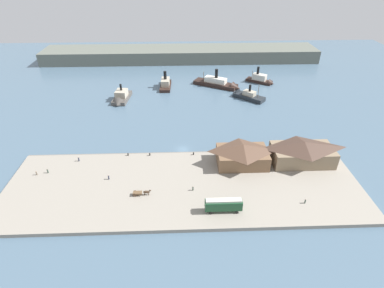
{
  "coord_description": "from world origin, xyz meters",
  "views": [
    {
      "loc": [
        -0.13,
        -95.52,
        62.87
      ],
      "look_at": [
        3.48,
        0.44,
        2.0
      ],
      "focal_mm": 28.67,
      "sensor_mm": 36.0,
      "label": 1
    }
  ],
  "objects_px": {
    "pedestrian_standing_center": "(36,173)",
    "mooring_post_west": "(128,154)",
    "pedestrian_by_tram": "(48,171)",
    "pedestrian_near_cart": "(109,177)",
    "ferry_approaching_west": "(246,95)",
    "pedestrian_near_west_shed": "(79,159)",
    "mooring_post_east": "(194,154)",
    "street_tram": "(224,204)",
    "ferry_shed_customs_shed": "(303,152)",
    "ferry_moored_west": "(221,84)",
    "ferry_outer_harbor": "(121,98)",
    "pedestrian_walking_east": "(193,188)",
    "horse_cart": "(141,193)",
    "pedestrian_at_waters_edge": "(305,201)",
    "ferry_near_quay": "(166,83)",
    "mooring_post_center_west": "(150,154)",
    "ferry_approaching_east": "(262,80)",
    "ferry_shed_central_terminal": "(242,154)"
  },
  "relations": [
    {
      "from": "pedestrian_near_cart",
      "to": "mooring_post_center_west",
      "type": "relative_size",
      "value": 1.88
    },
    {
      "from": "ferry_shed_customs_shed",
      "to": "ferry_approaching_east",
      "type": "distance_m",
      "value": 77.48
    },
    {
      "from": "ferry_near_quay",
      "to": "ferry_moored_west",
      "type": "xyz_separation_m",
      "value": [
        29.71,
        -2.06,
        -0.14
      ]
    },
    {
      "from": "ferry_shed_central_terminal",
      "to": "ferry_moored_west",
      "type": "height_order",
      "value": "ferry_moored_west"
    },
    {
      "from": "pedestrian_walking_east",
      "to": "ferry_approaching_east",
      "type": "height_order",
      "value": "ferry_approaching_east"
    },
    {
      "from": "ferry_shed_central_terminal",
      "to": "pedestrian_standing_center",
      "type": "height_order",
      "value": "ferry_shed_central_terminal"
    },
    {
      "from": "ferry_shed_central_terminal",
      "to": "ferry_shed_customs_shed",
      "type": "height_order",
      "value": "ferry_shed_customs_shed"
    },
    {
      "from": "pedestrian_standing_center",
      "to": "pedestrian_at_waters_edge",
      "type": "height_order",
      "value": "pedestrian_at_waters_edge"
    },
    {
      "from": "ferry_moored_west",
      "to": "ferry_outer_harbor",
      "type": "bearing_deg",
      "value": -161.72
    },
    {
      "from": "pedestrian_near_cart",
      "to": "mooring_post_west",
      "type": "xyz_separation_m",
      "value": [
        4.25,
        13.21,
        -0.32
      ]
    },
    {
      "from": "street_tram",
      "to": "pedestrian_near_west_shed",
      "type": "bearing_deg",
      "value": 151.19
    },
    {
      "from": "pedestrian_walking_east",
      "to": "horse_cart",
      "type": "bearing_deg",
      "value": -174.25
    },
    {
      "from": "pedestrian_at_waters_edge",
      "to": "ferry_approaching_east",
      "type": "xyz_separation_m",
      "value": [
        9.94,
        97.58,
        -0.13
      ]
    },
    {
      "from": "pedestrian_near_cart",
      "to": "ferry_approaching_west",
      "type": "xyz_separation_m",
      "value": [
        55.83,
        64.16,
        -0.58
      ]
    },
    {
      "from": "pedestrian_near_west_shed",
      "to": "ferry_approaching_east",
      "type": "relative_size",
      "value": 0.11
    },
    {
      "from": "street_tram",
      "to": "ferry_shed_customs_shed",
      "type": "bearing_deg",
      "value": 37.23
    },
    {
      "from": "pedestrian_at_waters_edge",
      "to": "ferry_moored_west",
      "type": "distance_m",
      "value": 93.46
    },
    {
      "from": "mooring_post_west",
      "to": "ferry_near_quay",
      "type": "bearing_deg",
      "value": 80.87
    },
    {
      "from": "pedestrian_near_cart",
      "to": "ferry_approaching_west",
      "type": "relative_size",
      "value": 0.1
    },
    {
      "from": "pedestrian_walking_east",
      "to": "mooring_post_center_west",
      "type": "xyz_separation_m",
      "value": [
        -14.57,
        19.24,
        -0.26
      ]
    },
    {
      "from": "ferry_shed_customs_shed",
      "to": "pedestrian_at_waters_edge",
      "type": "distance_m",
      "value": 21.34
    },
    {
      "from": "ferry_approaching_west",
      "to": "ferry_shed_customs_shed",
      "type": "bearing_deg",
      "value": -81.6
    },
    {
      "from": "ferry_near_quay",
      "to": "pedestrian_by_tram",
      "type": "bearing_deg",
      "value": -114.82
    },
    {
      "from": "street_tram",
      "to": "horse_cart",
      "type": "relative_size",
      "value": 1.86
    },
    {
      "from": "pedestrian_standing_center",
      "to": "pedestrian_near_west_shed",
      "type": "relative_size",
      "value": 0.92
    },
    {
      "from": "horse_cart",
      "to": "mooring_post_center_west",
      "type": "height_order",
      "value": "horse_cart"
    },
    {
      "from": "pedestrian_near_west_shed",
      "to": "ferry_outer_harbor",
      "type": "xyz_separation_m",
      "value": [
        6.17,
        52.09,
        -0.34
      ]
    },
    {
      "from": "mooring_post_center_west",
      "to": "ferry_moored_west",
      "type": "height_order",
      "value": "ferry_moored_west"
    },
    {
      "from": "pedestrian_near_west_shed",
      "to": "mooring_post_east",
      "type": "bearing_deg",
      "value": 3.45
    },
    {
      "from": "pedestrian_standing_center",
      "to": "ferry_moored_west",
      "type": "distance_m",
      "value": 102.63
    },
    {
      "from": "pedestrian_near_cart",
      "to": "pedestrian_near_west_shed",
      "type": "height_order",
      "value": "pedestrian_near_cart"
    },
    {
      "from": "mooring_post_center_west",
      "to": "pedestrian_near_cart",
      "type": "bearing_deg",
      "value": -132.71
    },
    {
      "from": "horse_cart",
      "to": "mooring_post_east",
      "type": "bearing_deg",
      "value": 51.45
    },
    {
      "from": "pedestrian_at_waters_edge",
      "to": "ferry_near_quay",
      "type": "relative_size",
      "value": 0.09
    },
    {
      "from": "horse_cart",
      "to": "pedestrian_near_cart",
      "type": "bearing_deg",
      "value": 144.66
    },
    {
      "from": "ferry_moored_west",
      "to": "ferry_approaching_east",
      "type": "height_order",
      "value": "ferry_moored_west"
    },
    {
      "from": "pedestrian_by_tram",
      "to": "mooring_post_center_west",
      "type": "distance_m",
      "value": 33.71
    },
    {
      "from": "pedestrian_standing_center",
      "to": "pedestrian_by_tram",
      "type": "relative_size",
      "value": 0.94
    },
    {
      "from": "pedestrian_at_waters_edge",
      "to": "mooring_post_west",
      "type": "distance_m",
      "value": 60.33
    },
    {
      "from": "mooring_post_east",
      "to": "ferry_approaching_east",
      "type": "relative_size",
      "value": 0.06
    },
    {
      "from": "ferry_outer_harbor",
      "to": "mooring_post_west",
      "type": "bearing_deg",
      "value": -78.18
    },
    {
      "from": "ferry_shed_customs_shed",
      "to": "ferry_moored_west",
      "type": "height_order",
      "value": "ferry_moored_west"
    },
    {
      "from": "mooring_post_east",
      "to": "ferry_near_quay",
      "type": "relative_size",
      "value": 0.05
    },
    {
      "from": "pedestrian_standing_center",
      "to": "pedestrian_by_tram",
      "type": "distance_m",
      "value": 3.38
    },
    {
      "from": "ferry_approaching_east",
      "to": "ferry_shed_customs_shed",
      "type": "bearing_deg",
      "value": -93.14
    },
    {
      "from": "mooring_post_east",
      "to": "street_tram",
      "type": "bearing_deg",
      "value": -75.85
    },
    {
      "from": "ferry_near_quay",
      "to": "ferry_approaching_east",
      "type": "relative_size",
      "value": 1.11
    },
    {
      "from": "pedestrian_standing_center",
      "to": "mooring_post_west",
      "type": "xyz_separation_m",
      "value": [
        28.05,
        10.09,
        -0.25
      ]
    },
    {
      "from": "street_tram",
      "to": "pedestrian_near_west_shed",
      "type": "xyz_separation_m",
      "value": [
        -46.83,
        25.75,
        -1.7
      ]
    },
    {
      "from": "pedestrian_by_tram",
      "to": "pedestrian_near_west_shed",
      "type": "bearing_deg",
      "value": 37.34
    }
  ]
}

